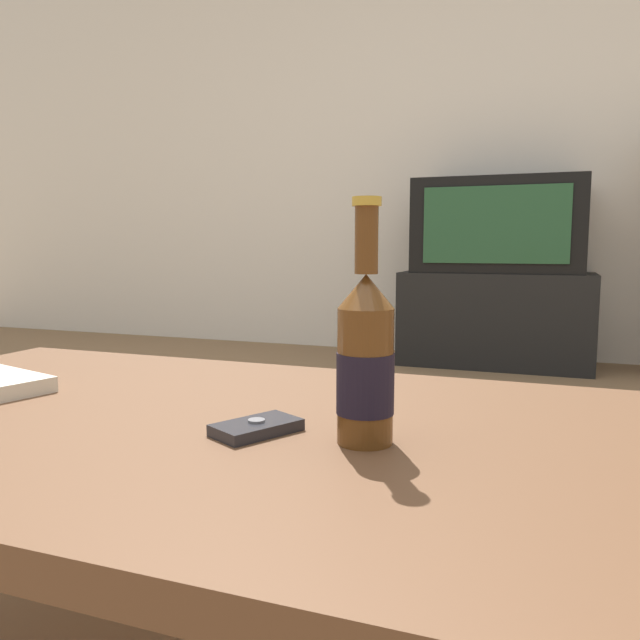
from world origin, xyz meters
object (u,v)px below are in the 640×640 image
television (498,226)px  cell_phone (257,427)px  tv_stand (495,319)px  beer_bottle (365,359)px

television → cell_phone: 2.79m
tv_stand → television: (0.00, -0.00, 0.49)m
television → beer_bottle: 2.77m
beer_bottle → tv_stand: bearing=91.7°
television → tv_stand: bearing=90.0°
beer_bottle → television: bearing=91.7°
tv_stand → beer_bottle: size_ratio=3.58×
cell_phone → tv_stand: bearing=116.9°
television → cell_phone: (-0.05, -2.77, -0.32)m
beer_bottle → cell_phone: size_ratio=2.34×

